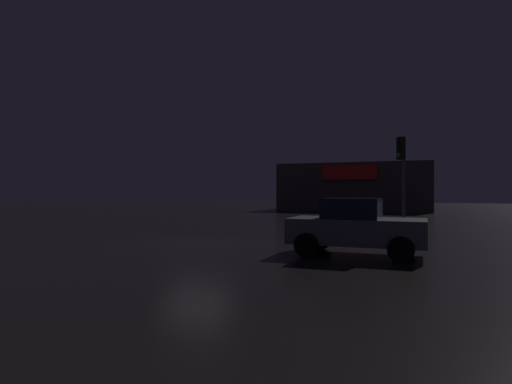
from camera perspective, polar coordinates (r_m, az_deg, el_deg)
name	(u,v)px	position (r m, az deg, el deg)	size (l,w,h in m)	color
ground_plane	(198,244)	(15.82, -7.74, -6.80)	(120.00, 120.00, 0.00)	black
store_building	(357,187)	(44.16, 13.28, 0.63)	(14.26, 8.53, 4.55)	#4C4742
traffic_signal_main	(402,164)	(20.73, 18.77, 3.52)	(0.42, 0.42, 4.37)	#595B60
car_near	(356,227)	(13.09, 13.09, -4.52)	(3.94, 2.12, 1.70)	slate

